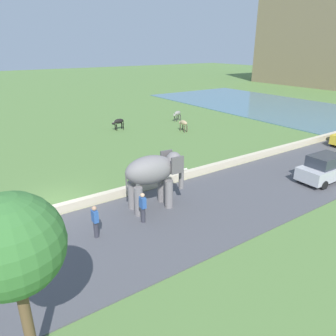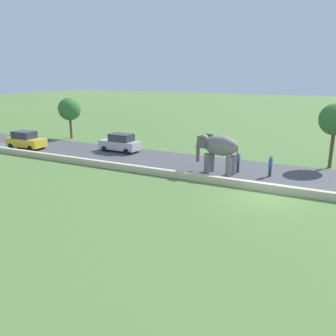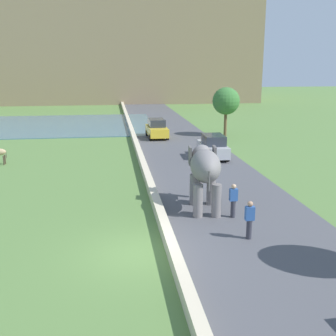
% 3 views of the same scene
% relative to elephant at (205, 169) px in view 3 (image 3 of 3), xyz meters
% --- Properties ---
extents(ground_plane, '(220.00, 220.00, 0.00)m').
position_rel_elephant_xyz_m(ground_plane, '(-3.45, -4.32, -2.04)').
color(ground_plane, '#567A3D').
extents(road_surface, '(7.00, 120.00, 0.06)m').
position_rel_elephant_xyz_m(road_surface, '(1.55, 15.68, -2.01)').
color(road_surface, '#4C4C51').
rests_on(road_surface, ground).
extents(barrier_wall, '(0.40, 110.00, 0.50)m').
position_rel_elephant_xyz_m(barrier_wall, '(-2.25, 13.68, -1.78)').
color(barrier_wall, beige).
rests_on(barrier_wall, ground).
extents(hill_distant, '(64.00, 28.00, 20.78)m').
position_rel_elephant_xyz_m(hill_distant, '(-9.45, 67.83, 8.36)').
color(hill_distant, '#897556').
rests_on(hill_distant, ground).
extents(elephant, '(1.66, 3.53, 2.99)m').
position_rel_elephant_xyz_m(elephant, '(0.00, 0.00, 0.00)').
color(elephant, slate).
rests_on(elephant, ground).
extents(person_beside_elephant, '(0.36, 0.22, 1.63)m').
position_rel_elephant_xyz_m(person_beside_elephant, '(1.05, -1.31, -1.16)').
color(person_beside_elephant, '#33333D').
rests_on(person_beside_elephant, ground).
extents(person_trailing, '(0.36, 0.22, 1.63)m').
position_rel_elephant_xyz_m(person_trailing, '(0.99, -3.73, -1.16)').
color(person_trailing, '#33333D').
rests_on(person_trailing, ground).
extents(car_yellow, '(1.90, 4.05, 1.80)m').
position_rel_elephant_xyz_m(car_yellow, '(-0.02, 20.25, -1.14)').
color(car_yellow, gold).
rests_on(car_yellow, ground).
extents(car_silver, '(1.88, 4.04, 1.80)m').
position_rel_elephant_xyz_m(car_silver, '(3.13, 10.93, -1.14)').
color(car_silver, '#B7B7BC').
rests_on(car_silver, ground).
extents(tree_mid, '(2.60, 2.60, 4.72)m').
position_rel_elephant_xyz_m(tree_mid, '(6.65, 20.32, 1.36)').
color(tree_mid, brown).
rests_on(tree_mid, ground).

